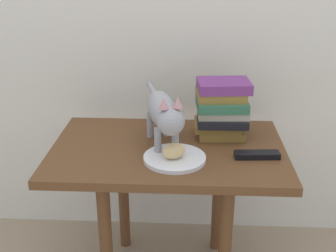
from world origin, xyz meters
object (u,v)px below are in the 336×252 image
(bread_roll, at_px, (174,151))
(tv_remote, at_px, (257,155))
(plate, at_px, (175,158))
(book_stack, at_px, (221,109))
(side_table, at_px, (168,168))
(cat, at_px, (163,113))

(bread_roll, xyz_separation_m, tv_remote, (0.28, 0.04, -0.03))
(plate, bearing_deg, book_stack, 52.17)
(side_table, xyz_separation_m, bread_roll, (0.02, -0.11, 0.12))
(plate, xyz_separation_m, book_stack, (0.16, 0.21, 0.10))
(bread_roll, bearing_deg, tv_remote, 8.85)
(bread_roll, bearing_deg, side_table, 102.60)
(bread_roll, height_order, tv_remote, bread_roll)
(tv_remote, bearing_deg, cat, 165.14)
(book_stack, bearing_deg, plate, -127.83)
(cat, height_order, tv_remote, cat)
(plate, height_order, cat, cat)
(book_stack, bearing_deg, tv_remote, -57.92)
(bread_roll, xyz_separation_m, book_stack, (0.16, 0.22, 0.07))
(side_table, height_order, tv_remote, tv_remote)
(book_stack, distance_m, tv_remote, 0.23)
(tv_remote, bearing_deg, side_table, 163.18)
(side_table, relative_size, cat, 1.75)
(bread_roll, bearing_deg, plate, 80.02)
(plate, relative_size, bread_roll, 2.59)
(side_table, relative_size, book_stack, 3.89)
(plate, relative_size, tv_remote, 1.38)
(cat, bearing_deg, bread_roll, -68.72)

